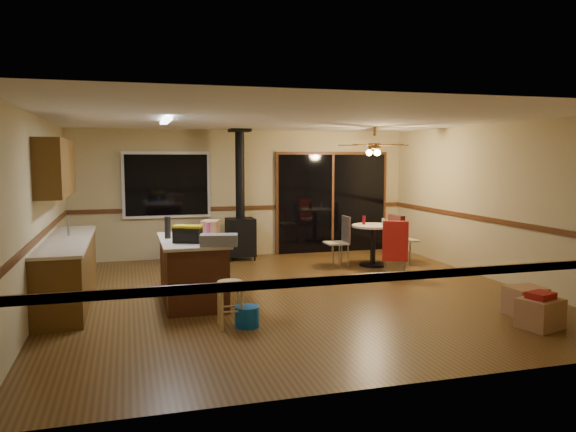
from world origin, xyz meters
name	(u,v)px	position (x,y,z in m)	size (l,w,h in m)	color
floor	(294,294)	(0.00, 0.00, 0.00)	(7.00, 7.00, 0.00)	#543717
ceiling	(294,119)	(0.00, 0.00, 2.60)	(7.00, 7.00, 0.00)	silver
wall_back	(245,193)	(0.00, 3.50, 1.30)	(7.00, 7.00, 0.00)	tan
wall_front	(407,242)	(0.00, -3.50, 1.30)	(7.00, 7.00, 0.00)	tan
wall_left	(37,215)	(-3.50, 0.00, 1.30)	(7.00, 7.00, 0.00)	tan
wall_right	(497,203)	(3.50, 0.00, 1.30)	(7.00, 7.00, 0.00)	tan
chair_rail	(294,228)	(0.00, 0.00, 1.00)	(7.00, 7.00, 0.08)	#4E2913
window	(167,185)	(-1.60, 3.45, 1.50)	(1.72, 0.10, 1.32)	black
sliding_door	(332,203)	(1.90, 3.45, 1.05)	(2.52, 0.10, 2.10)	black
lower_cabinets	(68,271)	(-3.20, 0.50, 0.43)	(0.60, 3.00, 0.86)	brown
countertop	(67,240)	(-3.20, 0.50, 0.88)	(0.64, 3.04, 0.04)	beige
upper_cabinets	(56,168)	(-3.33, 0.70, 1.90)	(0.35, 2.00, 0.80)	brown
kitchen_island	(192,270)	(-1.50, 0.00, 0.45)	(0.88, 1.68, 0.90)	#452011
wood_stove	(240,223)	(-0.20, 3.05, 0.73)	(0.55, 0.50, 2.52)	black
ceiling_fan	(374,148)	(2.07, 1.71, 2.21)	(0.24, 0.24, 0.55)	brown
fluorescent_strip	(166,121)	(-1.80, 0.30, 2.56)	(0.10, 1.20, 0.04)	white
toolbox_grey	(219,240)	(-1.23, -0.72, 0.97)	(0.48, 0.27, 0.15)	slate
toolbox_black	(188,235)	(-1.59, -0.33, 1.00)	(0.37, 0.19, 0.20)	black
toolbox_yellow_lid	(187,226)	(-1.59, -0.33, 1.12)	(0.38, 0.20, 0.03)	gold
box_on_island	(211,227)	(-1.18, 0.37, 1.01)	(0.23, 0.32, 0.21)	#986943
bottle_dark	(168,228)	(-1.82, 0.15, 1.05)	(0.09, 0.09, 0.31)	black
bottle_pink	(208,230)	(-1.27, -0.02, 1.01)	(0.07, 0.07, 0.23)	#D84C8C
bottle_white	(182,230)	(-1.61, 0.34, 0.99)	(0.06, 0.06, 0.17)	white
bar_stool	(230,304)	(-1.20, -1.35, 0.28)	(0.31, 0.31, 0.56)	tan
blue_bucket	(247,316)	(-1.00, -1.39, 0.12)	(0.30, 0.30, 0.25)	#0C53B3
dining_table	(373,238)	(2.07, 1.71, 0.53)	(0.81, 0.81, 0.78)	black
glass_red	(364,220)	(1.92, 1.81, 0.87)	(0.06, 0.06, 0.17)	#590C14
glass_cream	(383,222)	(2.25, 1.66, 0.84)	(0.05, 0.05, 0.13)	beige
chair_left	(342,235)	(1.48, 1.80, 0.59)	(0.41, 0.41, 0.51)	tan
chair_near	(395,241)	(2.09, 0.84, 0.60)	(0.58, 0.59, 0.70)	tan
chair_right	(397,233)	(2.59, 1.74, 0.60)	(0.50, 0.47, 0.70)	tan
box_under_window	(182,253)	(-1.36, 3.10, 0.19)	(0.46, 0.37, 0.37)	#986943
box_corner_a	(540,313)	(2.37, -2.42, 0.18)	(0.47, 0.40, 0.36)	#986943
box_corner_b	(525,301)	(2.59, -1.88, 0.18)	(0.45, 0.39, 0.37)	#986943
box_small_red	(541,295)	(2.37, -2.42, 0.40)	(0.29, 0.24, 0.08)	maroon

